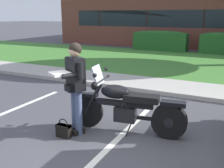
# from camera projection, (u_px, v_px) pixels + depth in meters

# --- Properties ---
(ground_plane) EXTENTS (140.00, 140.00, 0.00)m
(ground_plane) POSITION_uv_depth(u_px,v_px,m) (108.00, 153.00, 4.26)
(ground_plane) COLOR #424247
(curb_strip) EXTENTS (60.00, 0.20, 0.12)m
(curb_strip) POSITION_uv_depth(u_px,v_px,m) (166.00, 93.00, 7.30)
(curb_strip) COLOR #ADA89E
(curb_strip) RESTS_ON ground
(concrete_walk) EXTENTS (60.00, 1.50, 0.08)m
(concrete_walk) POSITION_uv_depth(u_px,v_px,m) (174.00, 86.00, 8.04)
(concrete_walk) COLOR #ADA89E
(concrete_walk) RESTS_ON ground
(grass_lawn) EXTENTS (60.00, 7.22, 0.06)m
(grass_lawn) POSITION_uv_depth(u_px,v_px,m) (197.00, 64.00, 11.81)
(grass_lawn) COLOR #3D752D
(grass_lawn) RESTS_ON ground
(stall_stripe_1) EXTENTS (0.16, 4.40, 0.01)m
(stall_stripe_1) POSITION_uv_depth(u_px,v_px,m) (110.00, 146.00, 4.46)
(stall_stripe_1) COLOR silver
(stall_stripe_1) RESTS_ON ground
(motorcycle) EXTENTS (2.24, 0.82, 1.26)m
(motorcycle) POSITION_uv_depth(u_px,v_px,m) (131.00, 108.00, 4.88)
(motorcycle) COLOR black
(motorcycle) RESTS_ON ground
(rider_person) EXTENTS (0.59, 0.67, 1.70)m
(rider_person) POSITION_uv_depth(u_px,v_px,m) (75.00, 82.00, 4.71)
(rider_person) COLOR black
(rider_person) RESTS_ON ground
(handbag) EXTENTS (0.28, 0.13, 0.36)m
(handbag) POSITION_uv_depth(u_px,v_px,m) (64.00, 130.00, 4.76)
(handbag) COLOR black
(handbag) RESTS_ON ground
(hedge_left) EXTENTS (3.25, 0.90, 1.24)m
(hedge_left) POSITION_uv_depth(u_px,v_px,m) (160.00, 40.00, 16.07)
(hedge_left) COLOR #235623
(hedge_left) RESTS_ON ground
(brick_building) EXTENTS (21.66, 10.30, 3.70)m
(brick_building) POSITION_uv_depth(u_px,v_px,m) (213.00, 19.00, 20.34)
(brick_building) COLOR brown
(brick_building) RESTS_ON ground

